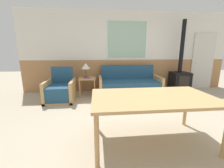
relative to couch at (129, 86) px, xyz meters
name	(u,v)px	position (x,y,z in m)	size (l,w,h in m)	color
ground_plane	(154,123)	(0.05, -2.06, -0.27)	(16.00, 16.00, 0.00)	#B2A58C
wall_back	(128,51)	(0.05, 0.57, 1.10)	(7.20, 0.09, 2.70)	#AD7A4C
couch	(129,86)	(0.00, 0.00, 0.00)	(1.97, 0.89, 0.90)	tan
armchair	(61,91)	(-2.08, -0.43, 0.00)	(0.77, 0.88, 0.92)	tan
side_table	(87,81)	(-1.35, 0.03, 0.19)	(0.51, 0.51, 0.55)	tan
table_lamp	(86,66)	(-1.39, 0.11, 0.64)	(0.28, 0.28, 0.46)	#4C3823
book_stack	(87,78)	(-1.35, -0.06, 0.29)	(0.19, 0.13, 0.02)	#994C84
dining_table	(153,100)	(-0.23, -2.61, 0.41)	(1.80, 1.03, 0.75)	tan
wood_stove	(180,76)	(1.78, 0.10, 0.27)	(0.58, 0.54, 2.37)	black
entry_door	(203,61)	(2.84, 0.51, 0.73)	(0.84, 0.09, 2.00)	silver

